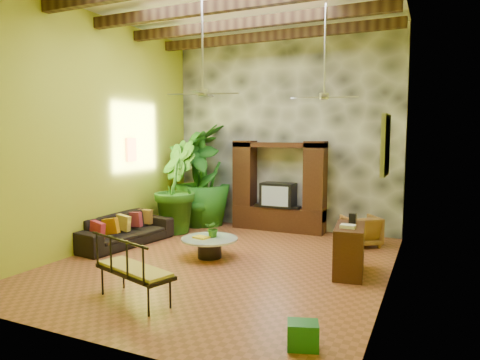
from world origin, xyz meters
The scene contains 22 objects.
ground centered at (0.00, 0.00, 0.00)m, with size 7.00×7.00×0.00m, color brown.
back_wall centered at (0.00, 3.50, 2.50)m, with size 6.00×0.02×5.00m, color gold.
left_wall centered at (-3.00, 0.00, 2.50)m, with size 0.02×7.00×5.00m, color gold.
right_wall centered at (3.00, 0.00, 2.50)m, with size 0.02×7.00×5.00m, color gold.
stone_accent_wall centered at (0.00, 3.44, 2.50)m, with size 5.98×0.10×4.98m, color #383A3F.
ceiling_beams centered at (0.00, 0.00, 4.78)m, with size 5.95×5.36×0.22m.
entertainment_center centered at (0.00, 3.14, 0.97)m, with size 2.40×0.55×2.30m.
ceiling_fan_front centered at (-0.20, -0.40, 3.40)m, with size 1.28×1.28×1.86m.
ceiling_fan_back centered at (1.60, 1.20, 3.40)m, with size 1.28×1.28×1.86m.
wall_art_mask centered at (-2.96, 1.00, 2.10)m, with size 0.06×0.32×0.55m, color orange.
wall_art_painting centered at (2.96, -0.60, 2.30)m, with size 0.06×0.70×0.90m, color teal.
sofa centered at (-2.65, 0.28, 0.34)m, with size 2.34×0.91×0.68m, color black.
wicker_armchair centered at (2.19, 2.42, 0.34)m, with size 0.72×0.74×0.67m, color brown.
tall_plant_a centered at (-2.14, 2.54, 1.24)m, with size 1.30×0.88×2.47m, color #1C5A17.
tall_plant_b centered at (-2.32, 1.86, 1.16)m, with size 1.28×1.03×2.32m, color #26621A.
tall_plant_c centered at (-2.10, 2.94, 1.36)m, with size 1.53×1.53×2.72m, color #226C1C.
coffee_table centered at (-0.41, 0.19, 0.26)m, with size 1.13×1.13×0.40m.
centerpiece_plant centered at (-0.38, 0.30, 0.58)m, with size 0.32×0.28×0.36m, color #2E671B.
yellow_tray centered at (-0.55, 0.11, 0.42)m, with size 0.30×0.21×0.03m, color yellow.
iron_bench centered at (-0.32, -2.34, 0.55)m, with size 1.47×0.92×0.57m.
side_console centered at (2.32, 0.32, 0.43)m, with size 0.49×1.08×0.87m, color #341D10.
green_bin centered at (2.33, -2.59, 0.16)m, with size 0.36×0.27×0.31m, color #1F7427.
Camera 1 is at (3.64, -7.16, 2.44)m, focal length 32.00 mm.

